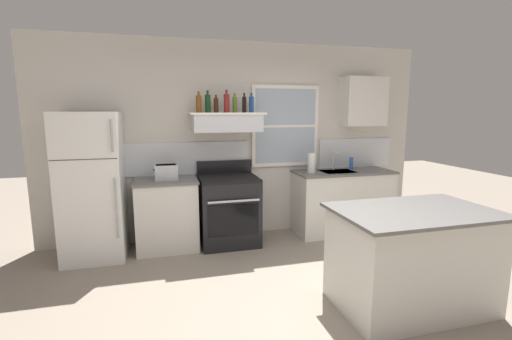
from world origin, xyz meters
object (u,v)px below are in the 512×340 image
object	(u,v)px
bottle_amber_wine	(199,104)
bottle_brown_stout	(216,105)
paper_towel_roll	(312,163)
stove_range	(229,210)
bottle_blue_liqueur	(251,104)
kitchen_island	(411,258)
refrigerator	(92,186)
bottle_dark_green_wine	(208,103)
bottle_balsamic_dark	(244,104)
dish_soap_bottle	(351,163)
toaster	(166,172)
bottle_red_label_wine	(227,103)
bottle_olive_oil_square	(235,104)

from	to	relation	value
bottle_amber_wine	bottle_brown_stout	size ratio (longest dim) A/B	1.18
paper_towel_roll	stove_range	bearing A→B (deg)	-178.21
paper_towel_roll	bottle_brown_stout	bearing A→B (deg)	175.32
paper_towel_roll	bottle_blue_liqueur	bearing A→B (deg)	171.98
paper_towel_roll	kitchen_island	bearing A→B (deg)	-87.16
refrigerator	stove_range	xyz separation A→B (m)	(1.65, 0.02, -0.41)
bottle_dark_green_wine	bottle_balsamic_dark	xyz separation A→B (m)	(0.47, -0.05, -0.01)
bottle_amber_wine	bottle_balsamic_dark	size ratio (longest dim) A/B	1.05
kitchen_island	paper_towel_roll	bearing A→B (deg)	92.84
kitchen_island	dish_soap_bottle	bearing A→B (deg)	74.57
toaster	bottle_red_label_wine	bearing A→B (deg)	3.87
refrigerator	bottle_olive_oil_square	bearing A→B (deg)	4.51
bottle_amber_wine	paper_towel_roll	bearing A→B (deg)	-2.44
bottle_amber_wine	paper_towel_roll	xyz separation A→B (m)	(1.55, -0.07, -0.81)
refrigerator	bottle_dark_green_wine	world-z (taller)	bottle_dark_green_wine
bottle_olive_oil_square	toaster	bearing A→B (deg)	-174.07
refrigerator	dish_soap_bottle	size ratio (longest dim) A/B	9.76
bottle_brown_stout	kitchen_island	xyz separation A→B (m)	(1.42, -2.11, -1.38)
bottle_amber_wine	paper_towel_roll	distance (m)	1.75
toaster	bottle_amber_wine	size ratio (longest dim) A/B	1.11
bottle_brown_stout	bottle_blue_liqueur	size ratio (longest dim) A/B	0.87
bottle_red_label_wine	bottle_balsamic_dark	world-z (taller)	bottle_red_label_wine
bottle_balsamic_dark	bottle_blue_liqueur	size ratio (longest dim) A/B	0.98
toaster	bottle_balsamic_dark	xyz separation A→B (m)	(1.03, 0.06, 0.84)
bottle_olive_oil_square	bottle_blue_liqueur	bearing A→B (deg)	9.46
bottle_balsamic_dark	toaster	bearing A→B (deg)	-176.42
bottle_brown_stout	bottle_amber_wine	bearing A→B (deg)	-169.54
refrigerator	kitchen_island	bearing A→B (deg)	-33.42
refrigerator	stove_range	size ratio (longest dim) A/B	1.61
stove_range	bottle_brown_stout	size ratio (longest dim) A/B	4.80
bottle_balsamic_dark	kitchen_island	xyz separation A→B (m)	(1.06, -2.06, -1.39)
toaster	bottle_blue_liqueur	world-z (taller)	bottle_blue_liqueur
bottle_red_label_wine	bottle_brown_stout	bearing A→B (deg)	151.48
bottle_amber_wine	kitchen_island	distance (m)	3.00
refrigerator	bottle_red_label_wine	distance (m)	1.93
toaster	bottle_olive_oil_square	xyz separation A→B (m)	(0.91, 0.09, 0.84)
bottle_amber_wine	toaster	bearing A→B (deg)	-169.52
bottle_red_label_wine	dish_soap_bottle	xyz separation A→B (m)	(1.87, 0.06, -0.87)
stove_range	bottle_dark_green_wine	distance (m)	1.42
refrigerator	bottle_brown_stout	size ratio (longest dim) A/B	7.73
stove_range	bottle_amber_wine	world-z (taller)	bottle_amber_wine
dish_soap_bottle	kitchen_island	size ratio (longest dim) A/B	0.13
bottle_red_label_wine	bottle_balsamic_dark	size ratio (longest dim) A/B	1.14
bottle_amber_wine	bottle_balsamic_dark	distance (m)	0.59
bottle_brown_stout	bottle_balsamic_dark	size ratio (longest dim) A/B	0.89
refrigerator	kitchen_island	size ratio (longest dim) A/B	1.25
stove_range	bottle_amber_wine	size ratio (longest dim) A/B	4.06
bottle_dark_green_wine	bottle_balsamic_dark	distance (m)	0.48
bottle_dark_green_wine	bottle_blue_liqueur	bearing A→B (deg)	1.60
bottle_dark_green_wine	bottle_brown_stout	distance (m)	0.11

